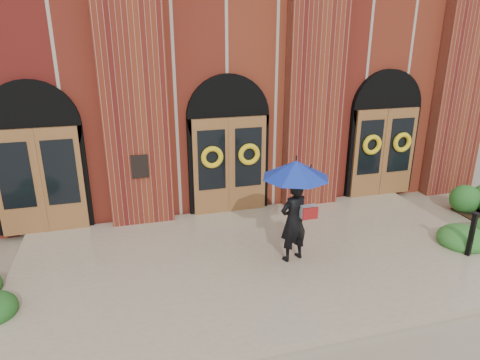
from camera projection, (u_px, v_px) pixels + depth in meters
name	position (u px, v px, depth m)	size (l,w,h in m)	color
ground	(262.00, 267.00, 8.96)	(90.00, 90.00, 0.00)	gray
landing	(260.00, 260.00, 9.07)	(10.00, 5.30, 0.15)	tan
church_building	(189.00, 63.00, 15.75)	(16.20, 12.53, 7.00)	maroon
man_with_umbrella	(295.00, 192.00, 8.49)	(1.66, 1.66, 2.16)	black
metal_post	(472.00, 233.00, 8.96)	(0.17, 0.17, 0.99)	black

